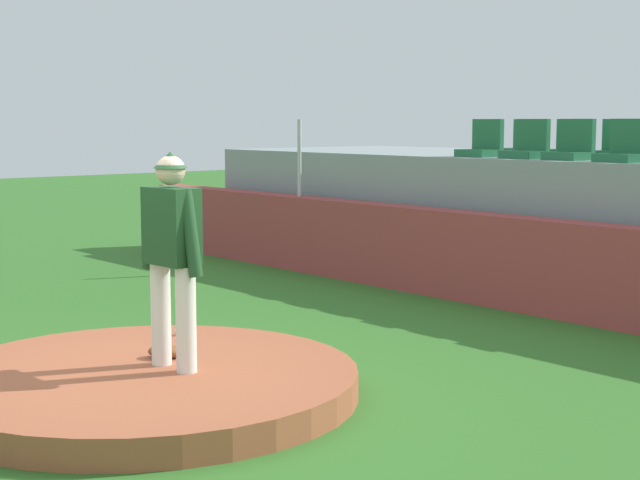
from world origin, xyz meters
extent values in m
plane|color=#316B25|center=(0.00, 0.00, 0.00)|extent=(60.00, 60.00, 0.00)
cylinder|color=#A55637|center=(0.00, 0.00, 0.11)|extent=(3.41, 3.41, 0.23)
cylinder|color=white|center=(-0.06, 0.19, 0.65)|extent=(0.16, 0.16, 0.85)
cylinder|color=white|center=(0.28, 0.21, 0.65)|extent=(0.16, 0.16, 0.85)
cube|color=#1E4723|center=(0.11, 0.20, 1.38)|extent=(0.49, 0.28, 0.61)
cylinder|color=#1E4723|center=(-0.14, 0.18, 1.34)|extent=(0.28, 0.13, 0.69)
cylinder|color=#1E4723|center=(0.36, 0.22, 1.34)|extent=(0.24, 0.12, 0.69)
sphere|color=beige|center=(0.11, 0.20, 1.82)|extent=(0.23, 0.23, 0.23)
cone|color=#1E4723|center=(0.11, 0.20, 1.90)|extent=(0.29, 0.29, 0.13)
sphere|color=white|center=(-0.91, 0.88, 0.27)|extent=(0.07, 0.07, 0.07)
ellipsoid|color=brown|center=(-0.23, 0.33, 0.28)|extent=(0.36, 0.35, 0.11)
cube|color=#A13D3C|center=(0.00, 5.24, 0.55)|extent=(16.30, 0.40, 1.09)
cylinder|color=silver|center=(-4.48, 5.24, 1.66)|extent=(0.06, 0.06, 1.14)
cube|color=#22663D|center=(-1.78, 6.11, 1.78)|extent=(0.48, 0.44, 0.10)
cube|color=#22663D|center=(-1.78, 6.29, 2.03)|extent=(0.48, 0.08, 0.40)
cube|color=#22663D|center=(-1.03, 6.11, 1.78)|extent=(0.48, 0.44, 0.10)
cube|color=#22663D|center=(-1.03, 6.29, 2.03)|extent=(0.48, 0.08, 0.40)
cube|color=#22663D|center=(-0.38, 6.12, 1.78)|extent=(0.48, 0.44, 0.10)
cube|color=#22663D|center=(-0.38, 6.30, 2.03)|extent=(0.48, 0.08, 0.40)
cube|color=#22663D|center=(0.37, 6.08, 1.78)|extent=(0.48, 0.44, 0.10)
cube|color=#22663D|center=(0.37, 6.26, 2.03)|extent=(0.48, 0.08, 0.40)
cube|color=#22663D|center=(-1.77, 6.98, 1.78)|extent=(0.48, 0.44, 0.10)
cube|color=#22663D|center=(-1.77, 7.16, 2.03)|extent=(0.48, 0.08, 0.40)
cube|color=#22663D|center=(-1.06, 7.01, 1.78)|extent=(0.48, 0.44, 0.10)
cube|color=#22663D|center=(-1.06, 7.19, 2.03)|extent=(0.48, 0.08, 0.40)
cube|color=#22663D|center=(-0.33, 6.98, 1.78)|extent=(0.48, 0.44, 0.10)
cube|color=#22663D|center=(-0.33, 7.16, 2.03)|extent=(0.48, 0.08, 0.40)
camera|label=1|loc=(6.65, -3.82, 2.20)|focal=54.28mm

